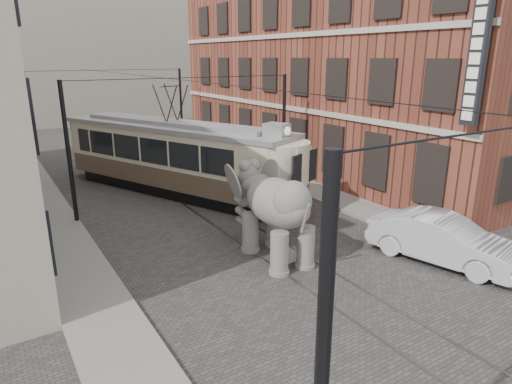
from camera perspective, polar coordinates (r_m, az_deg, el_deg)
ground at (r=17.16m, az=0.78°, el=-6.59°), size 120.00×120.00×0.00m
tram_rails at (r=17.15m, az=0.78°, el=-6.56°), size 1.54×80.00×0.02m
sidewalk_right at (r=20.77m, az=14.88°, el=-2.69°), size 2.00×60.00×0.15m
sidewalk_left at (r=15.00m, az=-21.05°, el=-11.15°), size 2.00×60.00×0.15m
brick_building at (r=29.59m, az=9.71°, el=15.08°), size 8.00×26.00×12.00m
distant_block at (r=53.91m, az=-23.75°, el=15.76°), size 28.00×10.00×14.00m
catenary at (r=20.40m, az=-7.30°, el=5.93°), size 11.00×30.20×6.00m
tram at (r=23.17m, az=-10.59°, el=6.49°), size 8.27×13.87×5.52m
elephant at (r=15.35m, az=2.74°, el=-3.04°), size 3.22×5.44×3.22m
parked_car at (r=16.69m, az=22.84°, el=-5.62°), size 3.05×5.32×1.66m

